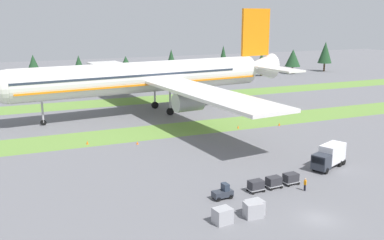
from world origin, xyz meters
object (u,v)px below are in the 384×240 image
Objects in this scene: ground_crew_loader at (305,184)px; taxiway_marker_0 at (137,143)px; ground_crew_marshaller at (336,154)px; taxiway_marker_3 at (87,142)px; baggage_tug at (223,192)px; uld_container_2 at (255,207)px; cargo_dolly_third at (291,178)px; taxiway_marker_2 at (279,124)px; airliner at (153,76)px; cargo_dolly_second at (274,181)px; catering_truck at (329,156)px; taxiway_marker_1 at (238,127)px; uld_container_0 at (222,216)px; cargo_dolly_lead at (256,185)px; uld_container_1 at (253,210)px.

taxiway_marker_0 is at bearing 36.65° from ground_crew_loader.
ground_crew_marshaller is 42.92m from taxiway_marker_3.
baggage_tug is 1.34× the size of uld_container_2.
baggage_tug reaches higher than uld_container_2.
cargo_dolly_third is 3.55× the size of taxiway_marker_2.
airliner is 31.54m from taxiway_marker_2.
baggage_tug is 1.17× the size of cargo_dolly_third.
cargo_dolly_third is 11.32m from uld_container_2.
taxiway_marker_3 is (-11.59, 31.17, -0.48)m from baggage_tug.
cargo_dolly_second is 29.33m from taxiway_marker_0.
catering_truck is 12.05× the size of taxiway_marker_1.
taxiway_marker_0 is (-23.33, 23.61, -1.67)m from catering_truck.
cargo_dolly_second reaches higher than taxiway_marker_3.
baggage_tug is 1.17× the size of cargo_dolly_second.
ground_crew_marshaller is at bearing -34.85° from taxiway_marker_3.
catering_truck is 10.71m from ground_crew_loader.
uld_container_0 is (-26.76, -12.70, -0.06)m from ground_crew_marshaller.
ground_crew_marshaller is 2.87× the size of taxiway_marker_1.
cargo_dolly_lead is 19.66m from ground_crew_marshaller.
cargo_dolly_second is 2.90m from cargo_dolly_third.
cargo_dolly_second is at bearing 42.58° from uld_container_2.
ground_crew_marshaller is at bearing -76.87° from catering_truck.
uld_container_1 reaches higher than taxiway_marker_2.
catering_truck is 4.20× the size of ground_crew_marshaller.
cargo_dolly_lead is at bearing -90.00° from baggage_tug.
taxiway_marker_2 reaches higher than taxiway_marker_0.
taxiway_marker_3 reaches higher than taxiway_marker_2.
uld_container_1 is at bearing -127.70° from taxiway_marker_2.
airliner is 37.98× the size of cargo_dolly_third.
cargo_dolly_lead is 1.00× the size of cargo_dolly_second.
cargo_dolly_third is at bearing 34.17° from uld_container_1.
ground_crew_marshaller reaches higher than taxiway_marker_0.
uld_container_1 is 0.79m from uld_container_2.
cargo_dolly_lead and cargo_dolly_third have the same top height.
uld_container_1 is (-6.85, -57.82, -7.84)m from airliner.
baggage_tug is 4.43× the size of taxiway_marker_1.
catering_truck reaches higher than cargo_dolly_second.
cargo_dolly_lead is at bearing 57.84° from uld_container_2.
uld_container_2 is 3.30× the size of taxiway_marker_1.
airliner is 51.82m from cargo_dolly_second.
taxiway_marker_1 is at bearing 7.86° from taxiway_marker_0.
cargo_dolly_second is at bearing 85.61° from ground_crew_marshaller.
cargo_dolly_lead and cargo_dolly_second have the same top height.
cargo_dolly_lead is 3.79× the size of taxiway_marker_1.
uld_container_2 is at bearing -82.06° from taxiway_marker_0.
cargo_dolly_third is (3.15, -51.03, -7.81)m from airliner.
cargo_dolly_second is at bearing 90.00° from cargo_dolly_third.
catering_truck reaches higher than taxiway_marker_2.
airliner is 32.52× the size of baggage_tug.
cargo_dolly_lead is 1.32× the size of ground_crew_loader.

